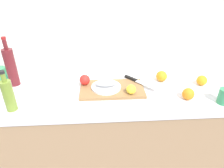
% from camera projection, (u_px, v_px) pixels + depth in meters
% --- Properties ---
extents(back_wall, '(3.20, 0.05, 2.50)m').
position_uv_depth(back_wall, '(89.00, 30.00, 1.53)').
color(back_wall, white).
rests_on(back_wall, ground_plane).
extents(kitchen_counter, '(2.00, 0.60, 0.90)m').
position_uv_depth(kitchen_counter, '(93.00, 139.00, 1.63)').
color(kitchen_counter, '#9E7A56').
rests_on(kitchen_counter, ground_plane).
extents(cutting_board, '(0.45, 0.26, 0.02)m').
position_uv_depth(cutting_board, '(112.00, 89.00, 1.43)').
color(cutting_board, olive).
rests_on(cutting_board, kitchen_counter).
extents(white_plate, '(0.21, 0.21, 0.01)m').
position_uv_depth(white_plate, '(106.00, 87.00, 1.42)').
color(white_plate, white).
rests_on(white_plate, cutting_board).
extents(fish_fillet, '(0.16, 0.07, 0.04)m').
position_uv_depth(fish_fillet, '(106.00, 84.00, 1.40)').
color(fish_fillet, gray).
rests_on(fish_fillet, white_plate).
extents(chef_knife, '(0.21, 0.24, 0.02)m').
position_uv_depth(chef_knife, '(136.00, 81.00, 1.50)').
color(chef_knife, silver).
rests_on(chef_knife, cutting_board).
extents(lemon_0, '(0.06, 0.06, 0.06)m').
position_uv_depth(lemon_0, '(131.00, 89.00, 1.34)').
color(lemon_0, yellow).
rests_on(lemon_0, cutting_board).
extents(tomato_0, '(0.08, 0.08, 0.08)m').
position_uv_depth(tomato_0, '(85.00, 80.00, 1.45)').
color(tomato_0, red).
rests_on(tomato_0, cutting_board).
extents(olive_oil_bottle, '(0.06, 0.06, 0.26)m').
position_uv_depth(olive_oil_bottle, '(8.00, 95.00, 1.18)').
color(olive_oil_bottle, olive).
rests_on(olive_oil_bottle, kitchen_counter).
extents(wine_bottle, '(0.07, 0.07, 0.36)m').
position_uv_depth(wine_bottle, '(11.00, 67.00, 1.44)').
color(wine_bottle, '#59191E').
rests_on(wine_bottle, kitchen_counter).
extents(coffee_mug_0, '(0.13, 0.09, 0.11)m').
position_uv_depth(coffee_mug_0, '(1.00, 74.00, 1.54)').
color(coffee_mug_0, '#338C59').
rests_on(coffee_mug_0, kitchen_counter).
extents(orange_0, '(0.08, 0.08, 0.08)m').
position_uv_depth(orange_0, '(162.00, 76.00, 1.54)').
color(orange_0, orange).
rests_on(orange_0, kitchen_counter).
extents(orange_1, '(0.08, 0.08, 0.08)m').
position_uv_depth(orange_1, '(188.00, 94.00, 1.31)').
color(orange_1, orange).
rests_on(orange_1, kitchen_counter).
extents(orange_2, '(0.08, 0.08, 0.08)m').
position_uv_depth(orange_2, '(202.00, 80.00, 1.48)').
color(orange_2, orange).
rests_on(orange_2, kitchen_counter).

